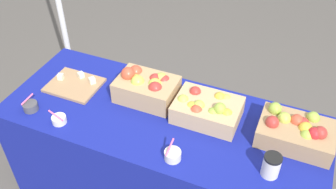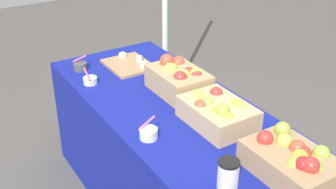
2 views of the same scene
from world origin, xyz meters
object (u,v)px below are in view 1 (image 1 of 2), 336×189
at_px(cutting_board_front, 75,84).
at_px(sample_bowl_far, 30,106).
at_px(apple_crate_right, 147,87).
at_px(coffee_cup, 271,166).
at_px(sample_bowl_near, 173,155).
at_px(sample_bowl_mid, 59,119).
at_px(apple_crate_middle, 207,109).
at_px(apple_crate_left, 297,131).

bearing_deg(cutting_board_front, sample_bowl_far, -110.97).
xyz_separation_m(apple_crate_right, coffee_cup, (0.81, -0.29, -0.02)).
xyz_separation_m(sample_bowl_near, sample_bowl_mid, (-0.69, -0.01, -0.00)).
bearing_deg(sample_bowl_far, coffee_cup, 3.08).
xyz_separation_m(sample_bowl_near, sample_bowl_far, (-0.91, 0.02, -0.00)).
bearing_deg(coffee_cup, apple_crate_right, 160.01).
relative_size(apple_crate_middle, sample_bowl_far, 4.00).
distance_m(apple_crate_right, sample_bowl_mid, 0.54).
height_order(sample_bowl_near, sample_bowl_mid, sample_bowl_near).
xyz_separation_m(apple_crate_left, apple_crate_middle, (-0.49, -0.01, -0.00)).
bearing_deg(sample_bowl_near, apple_crate_right, 130.12).
distance_m(cutting_board_front, coffee_cup, 1.30).
bearing_deg(sample_bowl_near, coffee_cup, 11.23).
distance_m(apple_crate_right, sample_bowl_far, 0.69).
xyz_separation_m(apple_crate_middle, apple_crate_right, (-0.39, 0.03, 0.02)).
height_order(cutting_board_front, sample_bowl_far, sample_bowl_far).
relative_size(apple_crate_middle, cutting_board_front, 1.16).
distance_m(apple_crate_left, sample_bowl_mid, 1.31).
bearing_deg(apple_crate_left, apple_crate_middle, -178.47).
xyz_separation_m(apple_crate_left, apple_crate_right, (-0.89, 0.02, 0.01)).
bearing_deg(apple_crate_right, sample_bowl_far, -147.90).
relative_size(apple_crate_right, sample_bowl_far, 3.86).
xyz_separation_m(apple_crate_left, sample_bowl_far, (-1.47, -0.35, -0.05)).
bearing_deg(sample_bowl_mid, apple_crate_left, 16.75).
bearing_deg(sample_bowl_mid, sample_bowl_near, 0.42).
height_order(apple_crate_middle, sample_bowl_near, apple_crate_middle).
height_order(apple_crate_left, sample_bowl_mid, apple_crate_left).
height_order(apple_crate_right, sample_bowl_near, apple_crate_right).
relative_size(apple_crate_left, apple_crate_middle, 1.06).
bearing_deg(apple_crate_middle, sample_bowl_far, -160.90).
bearing_deg(apple_crate_middle, apple_crate_left, 1.53).
distance_m(apple_crate_left, cutting_board_front, 1.36).
distance_m(apple_crate_middle, coffee_cup, 0.49).
bearing_deg(apple_crate_middle, sample_bowl_mid, -154.38).
relative_size(apple_crate_middle, apple_crate_right, 1.04).
bearing_deg(sample_bowl_far, sample_bowl_near, -1.27).
height_order(sample_bowl_far, coffee_cup, coffee_cup).
bearing_deg(coffee_cup, apple_crate_left, 73.92).
bearing_deg(apple_crate_left, apple_crate_right, 178.95).
xyz_separation_m(cutting_board_front, coffee_cup, (1.28, -0.22, 0.05)).
xyz_separation_m(apple_crate_left, sample_bowl_near, (-0.56, -0.37, -0.04)).
bearing_deg(apple_crate_right, apple_crate_middle, -4.30).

